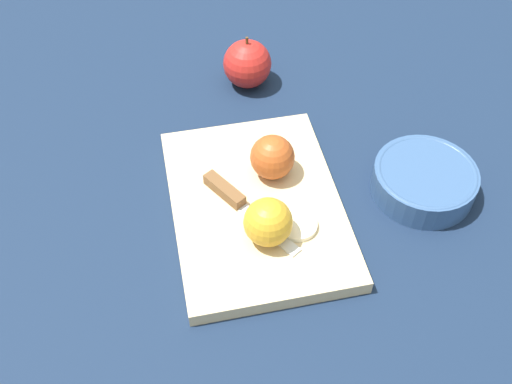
# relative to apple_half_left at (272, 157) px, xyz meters

# --- Properties ---
(ground_plane) EXTENTS (4.00, 4.00, 0.00)m
(ground_plane) POSITION_rel_apple_half_left_xyz_m (0.05, -0.03, -0.06)
(ground_plane) COLOR #14233D
(cutting_board) EXTENTS (0.37, 0.29, 0.02)m
(cutting_board) POSITION_rel_apple_half_left_xyz_m (0.05, -0.03, -0.04)
(cutting_board) COLOR #D1B789
(cutting_board) RESTS_ON ground_plane
(apple_half_left) EXTENTS (0.07, 0.07, 0.07)m
(apple_half_left) POSITION_rel_apple_half_left_xyz_m (0.00, 0.00, 0.00)
(apple_half_left) COLOR #AD4C1E
(apple_half_left) RESTS_ON cutting_board
(apple_half_right) EXTENTS (0.07, 0.07, 0.07)m
(apple_half_right) POSITION_rel_apple_half_left_xyz_m (0.12, -0.01, 0.00)
(apple_half_right) COLOR gold
(apple_half_right) RESTS_ON cutting_board
(knife) EXTENTS (0.15, 0.13, 0.02)m
(knife) POSITION_rel_apple_half_left_xyz_m (0.05, -0.06, -0.03)
(knife) COLOR silver
(knife) RESTS_ON cutting_board
(apple_slice) EXTENTS (0.05, 0.05, 0.01)m
(apple_slice) POSITION_rel_apple_half_left_xyz_m (0.10, 0.03, -0.03)
(apple_slice) COLOR #EFE5C6
(apple_slice) RESTS_ON cutting_board
(apple_whole) EXTENTS (0.08, 0.08, 0.10)m
(apple_whole) POSITION_rel_apple_half_left_xyz_m (-0.24, -0.03, -0.01)
(apple_whole) COLOR red
(apple_whole) RESTS_ON ground_plane
(bowl) EXTENTS (0.15, 0.15, 0.04)m
(bowl) POSITION_rel_apple_half_left_xyz_m (0.02, 0.22, -0.03)
(bowl) COLOR #33517F
(bowl) RESTS_ON ground_plane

